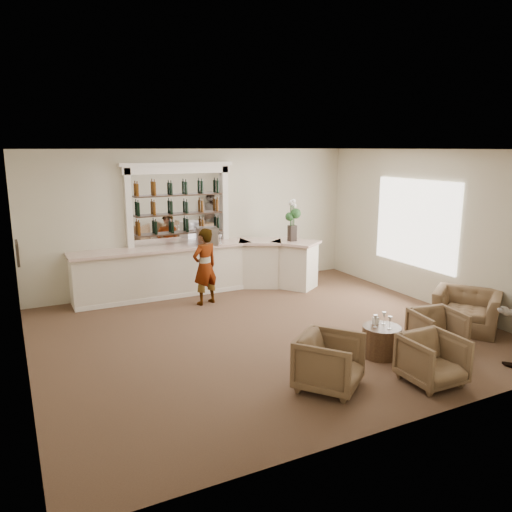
{
  "coord_description": "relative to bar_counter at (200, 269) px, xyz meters",
  "views": [
    {
      "loc": [
        -4.07,
        -7.63,
        3.33
      ],
      "look_at": [
        0.23,
        0.9,
        1.25
      ],
      "focal_mm": 35.0,
      "sensor_mm": 36.0,
      "label": 1
    }
  ],
  "objects": [
    {
      "name": "espresso_machine",
      "position": [
        0.16,
        -0.06,
        0.77
      ],
      "size": [
        0.53,
        0.48,
        0.4
      ],
      "primitive_type": "cube",
      "rotation": [
        0.0,
        0.0,
        -0.24
      ],
      "color": "#B6B6BB",
      "rests_on": "bar_counter"
    },
    {
      "name": "armchair_right",
      "position": [
        2.32,
        -4.98,
        -0.23
      ],
      "size": [
        0.86,
        0.88,
        0.7
      ],
      "primitive_type": "imported",
      "rotation": [
        0.0,
        0.0,
        -0.16
      ],
      "color": "brown",
      "rests_on": "ground"
    },
    {
      "name": "cocktail_table",
      "position": [
        1.34,
        -4.74,
        -0.32
      ],
      "size": [
        0.62,
        0.62,
        0.5
      ],
      "primitive_type": "cylinder",
      "color": "#4A3620",
      "rests_on": "ground"
    },
    {
      "name": "ground",
      "position": [
        0.16,
        -3.0,
        -0.57
      ],
      "size": [
        8.0,
        8.0,
        0.0
      ],
      "primitive_type": "plane",
      "color": "brown",
      "rests_on": "ground"
    },
    {
      "name": "flower_vase",
      "position": [
        2.15,
        -0.54,
        1.13
      ],
      "size": [
        0.26,
        0.26,
        1.0
      ],
      "color": "black",
      "rests_on": "bar_counter"
    },
    {
      "name": "armchair_left",
      "position": [
        -0.06,
        -5.29,
        -0.18
      ],
      "size": [
        1.18,
        1.19,
        0.78
      ],
      "primitive_type": "imported",
      "rotation": [
        0.0,
        0.0,
        0.66
      ],
      "color": "brown",
      "rests_on": "ground"
    },
    {
      "name": "back_bar_alcove",
      "position": [
        -0.34,
        0.41,
        1.46
      ],
      "size": [
        2.64,
        0.25,
        3.0
      ],
      "color": "white",
      "rests_on": "ground"
    },
    {
      "name": "wine_glass_tbl_c",
      "position": [
        1.38,
        -4.87,
        0.03
      ],
      "size": [
        0.07,
        0.07,
        0.21
      ],
      "primitive_type": null,
      "color": "white",
      "rests_on": "cocktail_table"
    },
    {
      "name": "wine_glass_bar_left",
      "position": [
        0.28,
        0.06,
        0.67
      ],
      "size": [
        0.07,
        0.07,
        0.21
      ],
      "primitive_type": null,
      "color": "white",
      "rests_on": "bar_counter"
    },
    {
      "name": "wine_glass_tbl_b",
      "position": [
        1.44,
        -4.66,
        0.03
      ],
      "size": [
        0.07,
        0.07,
        0.21
      ],
      "primitive_type": null,
      "color": "white",
      "rests_on": "cocktail_table"
    },
    {
      "name": "wine_glass_tbl_a",
      "position": [
        1.22,
        -4.71,
        0.03
      ],
      "size": [
        0.07,
        0.07,
        0.21
      ],
      "primitive_type": null,
      "color": "white",
      "rests_on": "cocktail_table"
    },
    {
      "name": "wine_glass_bar_right",
      "position": [
        0.5,
        -0.05,
        0.67
      ],
      "size": [
        0.07,
        0.07,
        0.21
      ],
      "primitive_type": null,
      "color": "white",
      "rests_on": "bar_counter"
    },
    {
      "name": "armchair_far",
      "position": [
        3.56,
        -4.51,
        -0.2
      ],
      "size": [
        1.46,
        1.5,
        0.74
      ],
      "primitive_type": "imported",
      "rotation": [
        0.0,
        0.0,
        -0.97
      ],
      "color": "brown",
      "rests_on": "ground"
    },
    {
      "name": "bar_counter",
      "position": [
        0.0,
        0.0,
        0.0
      ],
      "size": [
        5.72,
        1.8,
        1.14
      ],
      "color": "white",
      "rests_on": "ground"
    },
    {
      "name": "napkin_holder",
      "position": [
        1.32,
        -4.6,
        -0.01
      ],
      "size": [
        0.08,
        0.08,
        0.12
      ],
      "primitive_type": "cube",
      "color": "white",
      "rests_on": "cocktail_table"
    },
    {
      "name": "armchair_center",
      "position": [
        1.34,
        -5.83,
        -0.21
      ],
      "size": [
        0.79,
        0.81,
        0.72
      ],
      "primitive_type": "imported",
      "rotation": [
        0.0,
        0.0,
        -0.02
      ],
      "color": "brown",
      "rests_on": "ground"
    },
    {
      "name": "sommelier",
      "position": [
        -0.21,
        -0.85,
        0.26
      ],
      "size": [
        0.69,
        0.56,
        1.66
      ],
      "primitive_type": "imported",
      "rotation": [
        0.0,
        0.0,
        3.44
      ],
      "color": "gray",
      "rests_on": "ground"
    },
    {
      "name": "room_shell",
      "position": [
        0.33,
        -2.29,
        1.77
      ],
      "size": [
        8.04,
        7.02,
        3.32
      ],
      "color": "beige",
      "rests_on": "ground"
    }
  ]
}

